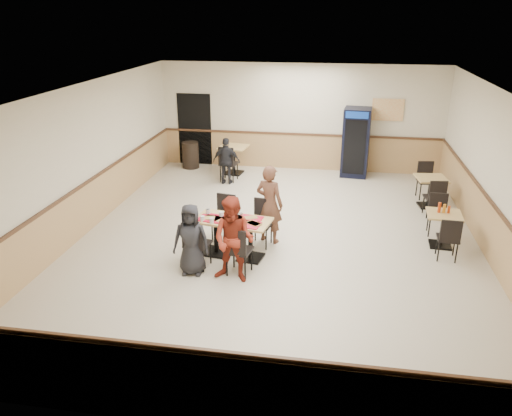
% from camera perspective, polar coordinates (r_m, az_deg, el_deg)
% --- Properties ---
extents(ground, '(10.00, 10.00, 0.00)m').
position_cam_1_polar(ground, '(10.14, 2.43, -3.68)').
color(ground, beige).
rests_on(ground, ground).
extents(room_shell, '(10.00, 10.00, 10.00)m').
position_cam_1_polar(room_shell, '(12.26, 12.25, 3.32)').
color(room_shell, silver).
rests_on(room_shell, ground).
extents(main_table, '(1.48, 0.91, 0.74)m').
position_cam_1_polar(main_table, '(9.31, -2.65, -2.73)').
color(main_table, black).
rests_on(main_table, ground).
extents(main_chairs, '(1.48, 1.81, 0.94)m').
position_cam_1_polar(main_chairs, '(9.34, -2.93, -2.82)').
color(main_chairs, black).
rests_on(main_chairs, ground).
extents(diner_woman_left, '(0.65, 0.45, 1.29)m').
position_cam_1_polar(diner_woman_left, '(8.72, -7.43, -3.59)').
color(diner_woman_left, black).
rests_on(diner_woman_left, ground).
extents(diner_woman_right, '(0.82, 0.68, 1.51)m').
position_cam_1_polar(diner_woman_right, '(8.37, -2.55, -3.68)').
color(diner_woman_right, maroon).
rests_on(diner_woman_right, ground).
extents(diner_man_opposite, '(0.67, 0.56, 1.58)m').
position_cam_1_polar(diner_man_opposite, '(9.79, 1.54, 0.44)').
color(diner_man_opposite, brown).
rests_on(diner_man_opposite, ground).
extents(lone_diner, '(0.74, 0.33, 1.25)m').
position_cam_1_polar(lone_diner, '(13.25, -3.38, 5.37)').
color(lone_diner, black).
rests_on(lone_diner, ground).
extents(tabletop_clutter, '(1.24, 0.67, 0.12)m').
position_cam_1_polar(tabletop_clutter, '(9.16, -2.91, -1.29)').
color(tabletop_clutter, red).
rests_on(tabletop_clutter, main_table).
extents(side_table_near, '(0.68, 0.68, 0.69)m').
position_cam_1_polar(side_table_near, '(10.37, 20.58, -1.78)').
color(side_table_near, black).
rests_on(side_table_near, ground).
extents(side_table_near_chair_south, '(0.43, 0.43, 0.87)m').
position_cam_1_polar(side_table_near_chair_south, '(9.88, 21.11, -3.15)').
color(side_table_near_chair_south, black).
rests_on(side_table_near_chair_south, ground).
extents(side_table_near_chair_north, '(0.43, 0.43, 0.87)m').
position_cam_1_polar(side_table_near_chair_north, '(10.87, 20.07, -0.74)').
color(side_table_near_chair_north, black).
rests_on(side_table_near_chair_north, ground).
extents(side_table_far, '(0.76, 0.76, 0.72)m').
position_cam_1_polar(side_table_far, '(12.37, 19.28, 2.25)').
color(side_table_far, black).
rests_on(side_table_far, ground).
extents(side_table_far_chair_south, '(0.48, 0.48, 0.91)m').
position_cam_1_polar(side_table_far_chair_south, '(11.84, 19.69, 1.23)').
color(side_table_far_chair_south, black).
rests_on(side_table_far_chair_south, ground).
extents(side_table_far_chair_north, '(0.48, 0.48, 0.91)m').
position_cam_1_polar(side_table_far_chair_north, '(12.92, 18.89, 3.00)').
color(side_table_far_chair_north, black).
rests_on(side_table_far_chair_north, ground).
extents(condiment_caddy, '(0.23, 0.06, 0.20)m').
position_cam_1_polar(condiment_caddy, '(10.29, 20.60, -0.03)').
color(condiment_caddy, '#B1340C').
rests_on(condiment_caddy, side_table_near).
extents(back_table, '(0.83, 0.83, 0.80)m').
position_cam_1_polar(back_table, '(14.12, -2.58, 6.02)').
color(back_table, black).
rests_on(back_table, ground).
extents(back_table_chair_lone, '(0.52, 0.52, 1.01)m').
position_cam_1_polar(back_table_chair_lone, '(13.53, -3.13, 5.19)').
color(back_table_chair_lone, black).
rests_on(back_table_chair_lone, ground).
extents(pepsi_cooler, '(0.78, 0.79, 1.89)m').
position_cam_1_polar(pepsi_cooler, '(14.12, 11.34, 7.36)').
color(pepsi_cooler, black).
rests_on(pepsi_cooler, ground).
extents(trash_bin, '(0.48, 0.48, 0.76)m').
position_cam_1_polar(trash_bin, '(14.82, -7.49, 6.02)').
color(trash_bin, black).
rests_on(trash_bin, ground).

